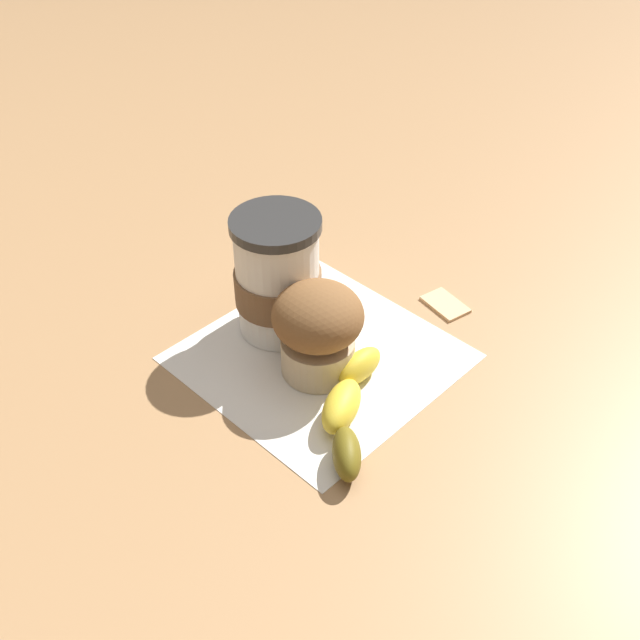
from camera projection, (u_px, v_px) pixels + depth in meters
ground_plane at (320, 357)px, 0.76m from camera, size 3.00×3.00×0.00m
paper_napkin at (320, 357)px, 0.76m from camera, size 0.30×0.30×0.00m
coffee_cup at (278, 278)px, 0.75m from camera, size 0.09×0.09×0.13m
muffin at (318, 328)px, 0.71m from camera, size 0.09×0.09×0.10m
banana at (348, 407)px, 0.68m from camera, size 0.08×0.16×0.03m
sugar_packet at (445, 303)px, 0.82m from camera, size 0.06×0.05×0.01m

